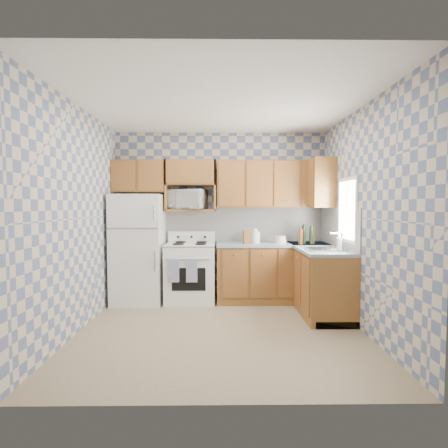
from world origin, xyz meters
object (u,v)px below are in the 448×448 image
Objects in this scene: refrigerator at (139,249)px; stove_body at (191,273)px; electric_kettle at (255,237)px; microwave at (187,200)px.

stove_body is (0.80, 0.03, -0.39)m from refrigerator.
refrigerator is 1.87× the size of stove_body.
electric_kettle is at bearing 2.49° from refrigerator.
microwave reaches higher than refrigerator.
stove_body is 1.17m from microwave.
microwave is at bearing 109.39° from stove_body.
electric_kettle is at bearing 10.75° from microwave.
electric_kettle is (1.83, 0.08, 0.17)m from refrigerator.
microwave is (0.75, 0.19, 0.77)m from refrigerator.
microwave reaches higher than electric_kettle.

